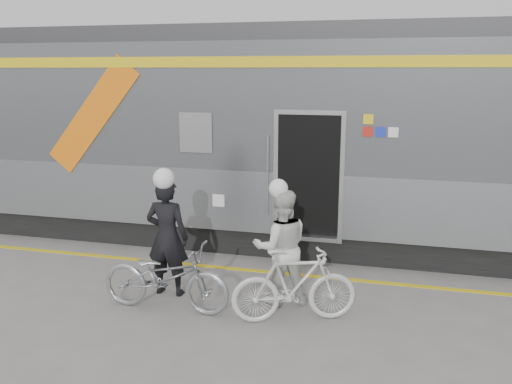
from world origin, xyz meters
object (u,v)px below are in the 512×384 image
(woman, at_px, (281,247))
(bicycle_left, at_px, (166,277))
(man, at_px, (167,237))
(bicycle_right, at_px, (294,285))

(woman, bearing_deg, bicycle_left, 2.58)
(woman, bearing_deg, man, -17.36)
(man, distance_m, woman, 1.71)
(man, distance_m, bicycle_right, 2.09)
(bicycle_left, distance_m, bicycle_right, 1.81)
(man, relative_size, bicycle_right, 1.05)
(bicycle_left, bearing_deg, bicycle_right, -86.32)
(man, relative_size, bicycle_left, 0.95)
(woman, height_order, bicycle_right, woman)
(man, bearing_deg, bicycle_right, 167.84)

